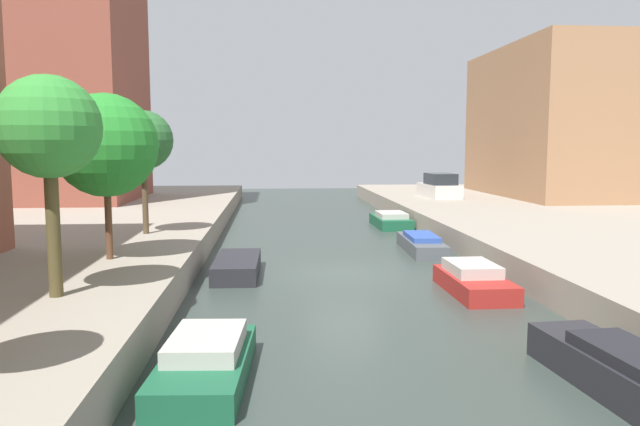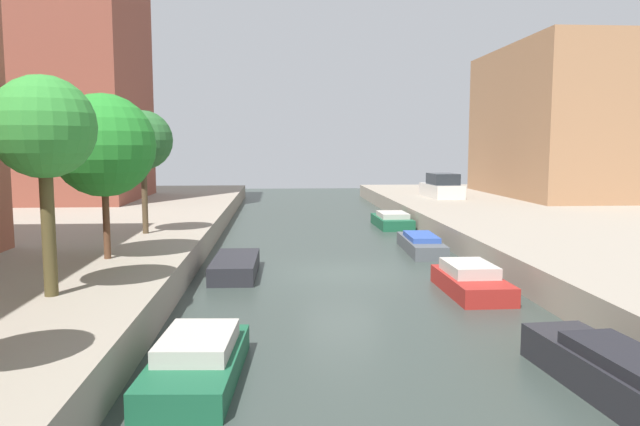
{
  "view_description": "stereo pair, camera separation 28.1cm",
  "coord_description": "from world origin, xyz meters",
  "px_view_note": "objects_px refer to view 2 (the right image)",
  "views": [
    {
      "loc": [
        -2.45,
        -20.39,
        4.38
      ],
      "look_at": [
        -0.32,
        6.15,
        1.42
      ],
      "focal_mm": 33.89,
      "sensor_mm": 36.0,
      "label": 1
    },
    {
      "loc": [
        -2.17,
        -20.41,
        4.38
      ],
      "look_at": [
        -0.32,
        6.15,
        1.42
      ],
      "focal_mm": 33.89,
      "sensor_mm": 36.0,
      "label": 2
    }
  ],
  "objects_px": {
    "low_block_right": "(575,122)",
    "moored_boat_right_4": "(392,221)",
    "parked_car": "(442,187)",
    "street_tree_4": "(143,141)",
    "moored_boat_right_2": "(471,281)",
    "apartment_tower_far": "(52,22)",
    "street_tree_2": "(43,129)",
    "moored_boat_right_1": "(619,376)",
    "moored_boat_right_3": "(421,244)",
    "street_tree_3": "(103,146)",
    "moored_boat_left_1": "(197,361)",
    "moored_boat_left_2": "(235,266)"
  },
  "relations": [
    {
      "from": "moored_boat_right_3",
      "to": "moored_boat_left_1",
      "type": "bearing_deg",
      "value": -119.23
    },
    {
      "from": "street_tree_2",
      "to": "street_tree_4",
      "type": "height_order",
      "value": "street_tree_2"
    },
    {
      "from": "moored_boat_left_1",
      "to": "moored_boat_right_4",
      "type": "xyz_separation_m",
      "value": [
        7.72,
        21.08,
        -0.0
      ]
    },
    {
      "from": "low_block_right",
      "to": "moored_boat_right_1",
      "type": "bearing_deg",
      "value": -115.13
    },
    {
      "from": "moored_boat_right_4",
      "to": "street_tree_3",
      "type": "bearing_deg",
      "value": -129.35
    },
    {
      "from": "street_tree_4",
      "to": "parked_car",
      "type": "bearing_deg",
      "value": 44.26
    },
    {
      "from": "street_tree_4",
      "to": "street_tree_3",
      "type": "bearing_deg",
      "value": -90.0
    },
    {
      "from": "parked_car",
      "to": "moored_boat_left_2",
      "type": "xyz_separation_m",
      "value": [
        -12.31,
        -18.84,
        -1.36
      ]
    },
    {
      "from": "moored_boat_left_2",
      "to": "low_block_right",
      "type": "bearing_deg",
      "value": 42.36
    },
    {
      "from": "moored_boat_left_1",
      "to": "street_tree_2",
      "type": "bearing_deg",
      "value": 143.13
    },
    {
      "from": "moored_boat_right_1",
      "to": "moored_boat_right_2",
      "type": "relative_size",
      "value": 1.31
    },
    {
      "from": "parked_car",
      "to": "street_tree_2",
      "type": "bearing_deg",
      "value": -122.15
    },
    {
      "from": "parked_car",
      "to": "moored_boat_right_2",
      "type": "height_order",
      "value": "parked_car"
    },
    {
      "from": "moored_boat_left_1",
      "to": "moored_boat_right_2",
      "type": "distance_m",
      "value": 9.58
    },
    {
      "from": "low_block_right",
      "to": "parked_car",
      "type": "relative_size",
      "value": 3.38
    },
    {
      "from": "apartment_tower_far",
      "to": "street_tree_3",
      "type": "distance_m",
      "value": 23.84
    },
    {
      "from": "moored_boat_right_1",
      "to": "moored_boat_right_2",
      "type": "height_order",
      "value": "moored_boat_right_1"
    },
    {
      "from": "street_tree_4",
      "to": "moored_boat_right_4",
      "type": "bearing_deg",
      "value": 36.93
    },
    {
      "from": "street_tree_3",
      "to": "moored_boat_left_2",
      "type": "bearing_deg",
      "value": 29.0
    },
    {
      "from": "street_tree_3",
      "to": "moored_boat_right_1",
      "type": "xyz_separation_m",
      "value": [
        11.06,
        -8.63,
        -4.0
      ]
    },
    {
      "from": "moored_boat_right_1",
      "to": "moored_boat_right_3",
      "type": "height_order",
      "value": "moored_boat_right_1"
    },
    {
      "from": "moored_boat_left_1",
      "to": "street_tree_3",
      "type": "bearing_deg",
      "value": 116.42
    },
    {
      "from": "apartment_tower_far",
      "to": "moored_boat_right_1",
      "type": "relative_size",
      "value": 4.69
    },
    {
      "from": "low_block_right",
      "to": "moored_boat_right_4",
      "type": "relative_size",
      "value": 3.67
    },
    {
      "from": "street_tree_2",
      "to": "street_tree_3",
      "type": "bearing_deg",
      "value": 90.0
    },
    {
      "from": "street_tree_4",
      "to": "moored_boat_right_2",
      "type": "relative_size",
      "value": 1.33
    },
    {
      "from": "apartment_tower_far",
      "to": "moored_boat_left_1",
      "type": "height_order",
      "value": "apartment_tower_far"
    },
    {
      "from": "moored_boat_right_1",
      "to": "street_tree_2",
      "type": "bearing_deg",
      "value": 159.79
    },
    {
      "from": "street_tree_2",
      "to": "moored_boat_right_2",
      "type": "bearing_deg",
      "value": 17.94
    },
    {
      "from": "low_block_right",
      "to": "street_tree_3",
      "type": "distance_m",
      "value": 33.44
    },
    {
      "from": "low_block_right",
      "to": "street_tree_4",
      "type": "bearing_deg",
      "value": -146.95
    },
    {
      "from": "parked_car",
      "to": "moored_boat_right_2",
      "type": "bearing_deg",
      "value": -103.09
    },
    {
      "from": "street_tree_2",
      "to": "parked_car",
      "type": "relative_size",
      "value": 1.15
    },
    {
      "from": "street_tree_2",
      "to": "moored_boat_left_2",
      "type": "distance_m",
      "value": 8.77
    },
    {
      "from": "low_block_right",
      "to": "parked_car",
      "type": "xyz_separation_m",
      "value": [
        -9.34,
        -0.9,
        -4.33
      ]
    },
    {
      "from": "low_block_right",
      "to": "moored_boat_left_2",
      "type": "distance_m",
      "value": 29.84
    },
    {
      "from": "apartment_tower_far",
      "to": "moored_boat_right_2",
      "type": "height_order",
      "value": "apartment_tower_far"
    },
    {
      "from": "moored_boat_left_2",
      "to": "moored_boat_right_3",
      "type": "height_order",
      "value": "moored_boat_right_3"
    },
    {
      "from": "low_block_right",
      "to": "parked_car",
      "type": "height_order",
      "value": "low_block_right"
    },
    {
      "from": "low_block_right",
      "to": "moored_boat_right_1",
      "type": "height_order",
      "value": "low_block_right"
    },
    {
      "from": "parked_car",
      "to": "moored_boat_left_1",
      "type": "bearing_deg",
      "value": -113.73
    },
    {
      "from": "street_tree_3",
      "to": "moored_boat_right_2",
      "type": "xyz_separation_m",
      "value": [
        10.89,
        -1.03,
        -4.03
      ]
    },
    {
      "from": "street_tree_4",
      "to": "moored_boat_right_2",
      "type": "xyz_separation_m",
      "value": [
        10.89,
        -6.33,
        -4.21
      ]
    },
    {
      "from": "street_tree_3",
      "to": "moored_boat_left_1",
      "type": "bearing_deg",
      "value": -63.58
    },
    {
      "from": "moored_boat_right_1",
      "to": "low_block_right",
      "type": "bearing_deg",
      "value": 64.87
    },
    {
      "from": "street_tree_4",
      "to": "moored_boat_right_4",
      "type": "xyz_separation_m",
      "value": [
        11.33,
        8.51,
        -4.23
      ]
    },
    {
      "from": "moored_boat_left_1",
      "to": "parked_car",
      "type": "bearing_deg",
      "value": 66.27
    },
    {
      "from": "low_block_right",
      "to": "moored_boat_left_1",
      "type": "relative_size",
      "value": 3.79
    },
    {
      "from": "street_tree_2",
      "to": "moored_boat_right_3",
      "type": "relative_size",
      "value": 1.1
    },
    {
      "from": "moored_boat_left_1",
      "to": "moored_boat_right_4",
      "type": "distance_m",
      "value": 22.45
    }
  ]
}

